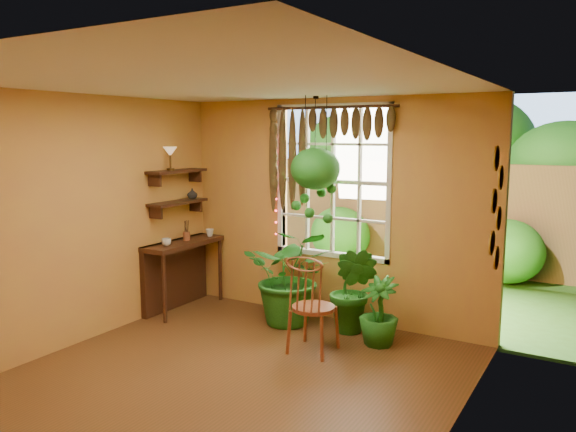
% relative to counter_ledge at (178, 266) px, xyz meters
% --- Properties ---
extents(floor, '(4.50, 4.50, 0.00)m').
position_rel_counter_ledge_xyz_m(floor, '(1.91, -1.60, -0.55)').
color(floor, brown).
rests_on(floor, ground).
extents(ceiling, '(4.50, 4.50, 0.00)m').
position_rel_counter_ledge_xyz_m(ceiling, '(1.91, -1.60, 2.15)').
color(ceiling, silver).
rests_on(ceiling, wall_back).
extents(wall_back, '(4.00, 0.00, 4.00)m').
position_rel_counter_ledge_xyz_m(wall_back, '(1.91, 0.65, 0.80)').
color(wall_back, '#B9783F').
rests_on(wall_back, floor).
extents(wall_left, '(0.00, 4.50, 4.50)m').
position_rel_counter_ledge_xyz_m(wall_left, '(-0.09, -1.60, 0.80)').
color(wall_left, '#B9783F').
rests_on(wall_left, floor).
extents(wall_right, '(0.00, 4.50, 4.50)m').
position_rel_counter_ledge_xyz_m(wall_right, '(3.91, -1.60, 0.80)').
color(wall_right, '#B9783F').
rests_on(wall_right, floor).
extents(window, '(1.52, 0.10, 1.86)m').
position_rel_counter_ledge_xyz_m(window, '(1.91, 0.68, 1.15)').
color(window, silver).
rests_on(window, wall_back).
extents(valance_vine, '(1.70, 0.12, 1.10)m').
position_rel_counter_ledge_xyz_m(valance_vine, '(1.82, 0.56, 1.73)').
color(valance_vine, '#37180F').
rests_on(valance_vine, window).
extents(string_lights, '(0.03, 0.03, 1.54)m').
position_rel_counter_ledge_xyz_m(string_lights, '(1.15, 0.59, 1.20)').
color(string_lights, '#FF2633').
rests_on(string_lights, window).
extents(wall_plates, '(0.04, 0.32, 1.10)m').
position_rel_counter_ledge_xyz_m(wall_plates, '(3.89, 0.19, 1.00)').
color(wall_plates, beige).
rests_on(wall_plates, wall_right).
extents(counter_ledge, '(0.40, 1.20, 0.90)m').
position_rel_counter_ledge_xyz_m(counter_ledge, '(0.00, 0.00, 0.00)').
color(counter_ledge, '#37180F').
rests_on(counter_ledge, floor).
extents(shelf_lower, '(0.25, 0.90, 0.04)m').
position_rel_counter_ledge_xyz_m(shelf_lower, '(0.03, 0.00, 0.85)').
color(shelf_lower, '#37180F').
rests_on(shelf_lower, wall_left).
extents(shelf_upper, '(0.25, 0.90, 0.04)m').
position_rel_counter_ledge_xyz_m(shelf_upper, '(0.03, 0.00, 1.25)').
color(shelf_upper, '#37180F').
rests_on(shelf_upper, wall_left).
extents(backyard, '(14.00, 10.00, 12.00)m').
position_rel_counter_ledge_xyz_m(backyard, '(2.15, 5.27, 0.73)').
color(backyard, '#2C5618').
rests_on(backyard, ground).
extents(windsor_chair, '(0.47, 0.50, 1.21)m').
position_rel_counter_ledge_xyz_m(windsor_chair, '(2.24, -0.46, -0.20)').
color(windsor_chair, brown).
rests_on(windsor_chair, floor).
extents(potted_plant_left, '(1.32, 1.23, 1.19)m').
position_rel_counter_ledge_xyz_m(potted_plant_left, '(1.61, 0.21, 0.04)').
color(potted_plant_left, '#134913').
rests_on(potted_plant_left, floor).
extents(potted_plant_mid, '(0.61, 0.51, 1.02)m').
position_rel_counter_ledge_xyz_m(potted_plant_mid, '(2.37, 0.29, -0.04)').
color(potted_plant_mid, '#134913').
rests_on(potted_plant_mid, floor).
extents(potted_plant_right, '(0.52, 0.52, 0.75)m').
position_rel_counter_ledge_xyz_m(potted_plant_right, '(2.76, 0.09, -0.18)').
color(potted_plant_right, '#134913').
rests_on(potted_plant_right, floor).
extents(hanging_basket, '(0.57, 0.57, 1.46)m').
position_rel_counter_ledge_xyz_m(hanging_basket, '(1.88, 0.29, 1.27)').
color(hanging_basket, black).
rests_on(hanging_basket, ceiling).
extents(cup_a, '(0.13, 0.13, 0.09)m').
position_rel_counter_ledge_xyz_m(cup_a, '(0.13, -0.34, 0.39)').
color(cup_a, silver).
rests_on(cup_a, counter_ledge).
extents(cup_b, '(0.14, 0.14, 0.10)m').
position_rel_counter_ledge_xyz_m(cup_b, '(0.19, 0.44, 0.40)').
color(cup_b, beige).
rests_on(cup_b, counter_ledge).
extents(brush_jar, '(0.09, 0.09, 0.33)m').
position_rel_counter_ledge_xyz_m(brush_jar, '(0.11, 0.06, 0.48)').
color(brush_jar, brown).
rests_on(brush_jar, counter_ledge).
extents(shelf_vase, '(0.17, 0.17, 0.14)m').
position_rel_counter_ledge_xyz_m(shelf_vase, '(0.04, 0.28, 0.94)').
color(shelf_vase, '#B2AD99').
rests_on(shelf_vase, shelf_lower).
extents(tiffany_lamp, '(0.18, 0.18, 0.29)m').
position_rel_counter_ledge_xyz_m(tiffany_lamp, '(0.05, -0.14, 1.48)').
color(tiffany_lamp, '#523817').
rests_on(tiffany_lamp, shelf_upper).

